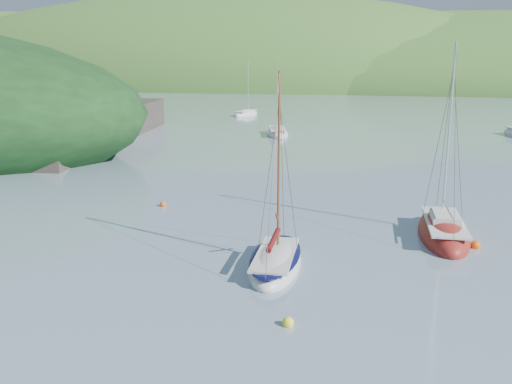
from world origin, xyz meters
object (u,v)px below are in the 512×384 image
(daysailer_white, at_px, (276,262))
(distant_sloop_c, at_px, (246,114))
(sloop_red, at_px, (443,233))
(distant_sloop_a, at_px, (277,134))

(daysailer_white, relative_size, distant_sloop_c, 1.04)
(sloop_red, relative_size, distant_sloop_a, 1.10)
(daysailer_white, xyz_separation_m, distant_sloop_a, (-10.06, 42.37, -0.04))
(daysailer_white, xyz_separation_m, sloop_red, (7.60, 6.75, -0.00))
(sloop_red, relative_size, distant_sloop_c, 1.20)
(distant_sloop_a, bearing_deg, daysailer_white, -93.64)
(daysailer_white, relative_size, distant_sloop_a, 0.95)
(distant_sloop_a, bearing_deg, sloop_red, -80.62)
(distant_sloop_c, bearing_deg, distant_sloop_a, -51.83)
(distant_sloop_a, bearing_deg, distant_sloop_c, 99.24)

